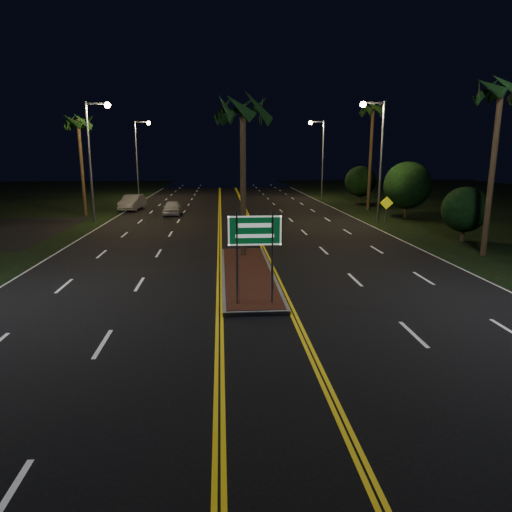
{
  "coord_description": "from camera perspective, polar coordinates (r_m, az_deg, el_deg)",
  "views": [
    {
      "loc": [
        -1.12,
        -12.25,
        5.21
      ],
      "look_at": [
        0.02,
        2.46,
        1.9
      ],
      "focal_mm": 32.0,
      "sensor_mm": 36.0,
      "label": 1
    }
  ],
  "objects": [
    {
      "name": "ground",
      "position": [
        13.36,
        0.76,
        -10.31
      ],
      "size": [
        120.0,
        120.0,
        0.0
      ],
      "primitive_type": "plane",
      "color": "black",
      "rests_on": "ground"
    },
    {
      "name": "streetlight_left_far",
      "position": [
        57.05,
        -14.36,
        12.71
      ],
      "size": [
        1.91,
        0.44,
        9.0
      ],
      "color": "gray",
      "rests_on": "ground"
    },
    {
      "name": "palm_right_far",
      "position": [
        44.66,
        14.43,
        17.32
      ],
      "size": [
        2.4,
        2.4,
        10.3
      ],
      "color": "#382819",
      "rests_on": "ground"
    },
    {
      "name": "car_far",
      "position": [
        45.09,
        -15.21,
        6.64
      ],
      "size": [
        2.74,
        5.21,
        1.66
      ],
      "primitive_type": "imported",
      "rotation": [
        0.0,
        0.0,
        -0.13
      ],
      "color": "#A5A7AF",
      "rests_on": "ground"
    },
    {
      "name": "streetlight_right_mid",
      "position": [
        36.21,
        14.88,
        12.94
      ],
      "size": [
        1.91,
        0.44,
        9.0
      ],
      "color": "gray",
      "rests_on": "ground"
    },
    {
      "name": "palm_left_far",
      "position": [
        41.99,
        -21.35,
        15.28
      ],
      "size": [
        2.4,
        2.4,
        8.8
      ],
      "color": "#382819",
      "rests_on": "ground"
    },
    {
      "name": "shrub_mid",
      "position": [
        39.36,
        18.39,
        8.4
      ],
      "size": [
        3.78,
        3.78,
        4.62
      ],
      "color": "#382819",
      "rests_on": "ground"
    },
    {
      "name": "palm_right_near",
      "position": [
        26.26,
        28.33,
        17.77
      ],
      "size": [
        2.4,
        2.4,
        9.3
      ],
      "color": "#382819",
      "rests_on": "ground"
    },
    {
      "name": "highway_sign",
      "position": [
        15.35,
        -0.16,
        2.1
      ],
      "size": [
        1.8,
        0.08,
        3.2
      ],
      "color": "gray",
      "rests_on": "ground"
    },
    {
      "name": "streetlight_left_mid",
      "position": [
        37.47,
        -19.59,
        12.62
      ],
      "size": [
        1.91,
        0.44,
        9.0
      ],
      "color": "gray",
      "rests_on": "ground"
    },
    {
      "name": "median_island",
      "position": [
        19.95,
        -1.05,
        -2.24
      ],
      "size": [
        2.25,
        10.25,
        0.17
      ],
      "color": "gray",
      "rests_on": "ground"
    },
    {
      "name": "streetlight_right_far",
      "position": [
        55.51,
        7.99,
        12.99
      ],
      "size": [
        1.91,
        0.44,
        9.0
      ],
      "color": "gray",
      "rests_on": "ground"
    },
    {
      "name": "car_near",
      "position": [
        40.6,
        -10.45,
        6.09
      ],
      "size": [
        1.94,
        4.36,
        1.44
      ],
      "primitive_type": "imported",
      "rotation": [
        0.0,
        0.0,
        0.02
      ],
      "color": "silver",
      "rests_on": "ground"
    },
    {
      "name": "palm_median",
      "position": [
        22.87,
        -1.67,
        17.82
      ],
      "size": [
        2.4,
        2.4,
        8.3
      ],
      "color": "#382819",
      "rests_on": "ground"
    },
    {
      "name": "warning_sign",
      "position": [
        34.39,
        15.98,
        5.85
      ],
      "size": [
        0.92,
        0.2,
        2.23
      ],
      "rotation": [
        0.0,
        0.0,
        -0.18
      ],
      "color": "gray",
      "rests_on": "ground"
    },
    {
      "name": "shrub_near",
      "position": [
        30.23,
        24.65,
        5.3
      ],
      "size": [
        2.7,
        2.7,
        3.3
      ],
      "color": "#382819",
      "rests_on": "ground"
    },
    {
      "name": "shrub_far",
      "position": [
        50.59,
        12.91,
        9.08
      ],
      "size": [
        3.24,
        3.24,
        3.96
      ],
      "color": "#382819",
      "rests_on": "ground"
    }
  ]
}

